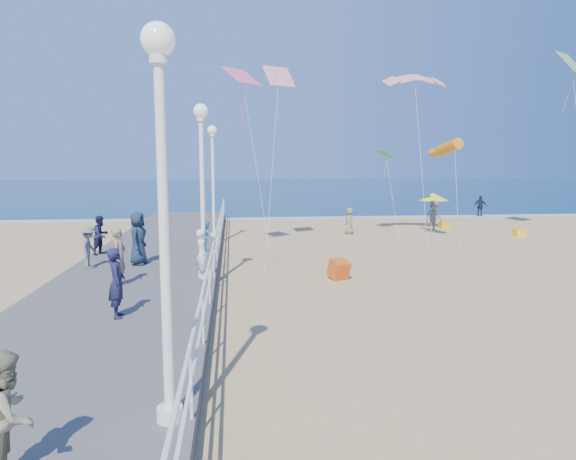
{
  "coord_description": "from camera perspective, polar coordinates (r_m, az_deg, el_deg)",
  "views": [
    {
      "loc": [
        -4.44,
        -15.87,
        3.95
      ],
      "look_at": [
        -2.5,
        2.0,
        1.6
      ],
      "focal_mm": 32.0,
      "sensor_mm": 36.0,
      "label": 1
    }
  ],
  "objects": [
    {
      "name": "spectator_6",
      "position": [
        15.68,
        -18.22,
        -2.82
      ],
      "size": [
        0.49,
        0.68,
        1.71
      ],
      "primitive_type": "imported",
      "rotation": [
        0.0,
        0.0,
        1.43
      ],
      "color": "#82705A",
      "rests_on": "boardwalk"
    },
    {
      "name": "lamp_post_mid",
      "position": [
        15.9,
        -9.53,
        6.3
      ],
      "size": [
        0.44,
        0.44,
        5.32
      ],
      "color": "white",
      "rests_on": "boardwalk"
    },
    {
      "name": "spectator_2",
      "position": [
        18.65,
        -21.24,
        -1.8
      ],
      "size": [
        0.56,
        0.94,
        1.43
      ],
      "primitive_type": "imported",
      "rotation": [
        0.0,
        0.0,
        1.54
      ],
      "color": "slate",
      "rests_on": "boardwalk"
    },
    {
      "name": "beach_chair_right",
      "position": [
        32.79,
        16.99,
        0.56
      ],
      "size": [
        0.55,
        0.55,
        0.4
      ],
      "primitive_type": "cube",
      "color": "orange",
      "rests_on": "ground"
    },
    {
      "name": "kite_windsock",
      "position": [
        26.41,
        17.45,
        8.76
      ],
      "size": [
        1.02,
        2.73,
        1.09
      ],
      "primitive_type": "cylinder",
      "rotation": [
        1.36,
        0.0,
        0.17
      ],
      "color": "orange"
    },
    {
      "name": "boardwalk",
      "position": [
        16.59,
        -16.75,
        -5.94
      ],
      "size": [
        5.0,
        44.0,
        0.4
      ],
      "primitive_type": "cube",
      "color": "#635E59",
      "rests_on": "ground"
    },
    {
      "name": "beach_umbrella",
      "position": [
        32.58,
        15.8,
        3.58
      ],
      "size": [
        1.9,
        1.9,
        2.14
      ],
      "color": "white",
      "rests_on": "ground"
    },
    {
      "name": "beach_walker_a",
      "position": [
        30.52,
        15.89,
        1.46
      ],
      "size": [
        1.35,
        1.05,
        1.83
      ],
      "primitive_type": "imported",
      "rotation": [
        0.0,
        0.0,
        0.36
      ],
      "color": "#5E5D62",
      "rests_on": "ground"
    },
    {
      "name": "railing",
      "position": [
        16.11,
        -8.28,
        -2.28
      ],
      "size": [
        0.05,
        42.0,
        0.55
      ],
      "color": "white",
      "rests_on": "boardwalk"
    },
    {
      "name": "lamp_post_near",
      "position": [
        6.93,
        -13.76,
        4.84
      ],
      "size": [
        0.44,
        0.44,
        5.32
      ],
      "color": "white",
      "rests_on": "boardwalk"
    },
    {
      "name": "ocean",
      "position": [
        81.09,
        -3.07,
        4.66
      ],
      "size": [
        160.0,
        90.0,
        0.05
      ],
      "primitive_type": "cube",
      "color": "#0C2B4A",
      "rests_on": "ground"
    },
    {
      "name": "lamp_post_far",
      "position": [
        24.89,
        -8.35,
        6.71
      ],
      "size": [
        0.44,
        0.44,
        5.32
      ],
      "color": "white",
      "rests_on": "boardwalk"
    },
    {
      "name": "beach_walker_b",
      "position": [
        40.57,
        20.59,
        2.5
      ],
      "size": [
        0.94,
        0.89,
        1.56
      ],
      "primitive_type": "imported",
      "rotation": [
        0.0,
        0.0,
        2.43
      ],
      "color": "#172133",
      "rests_on": "ground"
    },
    {
      "name": "kite_parafoil",
      "position": [
        26.82,
        13.95,
        16.13
      ],
      "size": [
        3.08,
        0.94,
        0.65
      ],
      "primitive_type": null,
      "rotation": [
        0.44,
        0.0,
        0.0
      ],
      "color": "red"
    },
    {
      "name": "beach_chair_left",
      "position": [
        30.58,
        24.29,
        -0.26
      ],
      "size": [
        0.55,
        0.55,
        0.4
      ],
      "primitive_type": "cube",
      "color": "yellow",
      "rests_on": "ground"
    },
    {
      "name": "kite_diamond_multi",
      "position": [
        31.95,
        28.95,
        15.93
      ],
      "size": [
        1.91,
        1.77,
        1.21
      ],
      "primitive_type": "cube",
      "rotation": [
        0.85,
        0.0,
        0.6
      ],
      "color": "blue"
    },
    {
      "name": "kite_diamond_redwhite",
      "position": [
        23.62,
        -1.03,
        16.71
      ],
      "size": [
        1.47,
        1.23,
        0.97
      ],
      "primitive_type": "cube",
      "rotation": [
        0.87,
        0.0,
        0.39
      ],
      "color": "red"
    },
    {
      "name": "kite_diamond_pink",
      "position": [
        21.84,
        -5.17,
        16.66
      ],
      "size": [
        1.68,
        1.66,
        0.76
      ],
      "primitive_type": "cube",
      "rotation": [
        0.61,
        0.0,
        0.74
      ],
      "color": "#EC5786"
    },
    {
      "name": "box_kite",
      "position": [
        17.6,
        5.68,
        -4.56
      ],
      "size": [
        0.78,
        0.87,
        0.74
      ],
      "primitive_type": "cube",
      "rotation": [
        0.31,
        0.0,
        0.4
      ],
      "color": "red",
      "rests_on": "ground"
    },
    {
      "name": "surf_line",
      "position": [
        36.85,
        0.75,
        1.34
      ],
      "size": [
        160.0,
        1.2,
        0.04
      ],
      "primitive_type": "cube",
      "color": "silver",
      "rests_on": "ground"
    },
    {
      "name": "spectator_1",
      "position": [
        6.83,
        -28.57,
        -17.68
      ],
      "size": [
        0.64,
        0.78,
        1.51
      ],
      "primitive_type": "imported",
      "rotation": [
        0.0,
        0.0,
        1.66
      ],
      "color": "gray",
      "rests_on": "boardwalk"
    },
    {
      "name": "beach_walker_c",
      "position": [
        28.8,
        6.84,
        1.01
      ],
      "size": [
        0.62,
        0.81,
        1.49
      ],
      "primitive_type": "imported",
      "rotation": [
        0.0,
        0.0,
        -1.35
      ],
      "color": "#7B7B55",
      "rests_on": "ground"
    },
    {
      "name": "woman_holding_toddler",
      "position": [
        16.07,
        -9.53,
        -2.63
      ],
      "size": [
        0.49,
        0.63,
        1.53
      ],
      "primitive_type": "imported",
      "rotation": [
        0.0,
        0.0,
        1.81
      ],
      "color": "white",
      "rests_on": "boardwalk"
    },
    {
      "name": "spectator_7",
      "position": [
        21.28,
        -20.06,
        -0.54
      ],
      "size": [
        0.86,
        0.92,
        1.52
      ],
      "primitive_type": "imported",
      "rotation": [
        0.0,
        0.0,
        1.08
      ],
      "color": "#191D37",
      "rests_on": "boardwalk"
    },
    {
      "name": "toddler_held",
      "position": [
        16.13,
        -9.01,
        -0.67
      ],
      "size": [
        0.43,
        0.5,
        0.9
      ],
      "primitive_type": "imported",
      "rotation": [
        0.0,
        0.0,
        1.81
      ],
      "color": "#327EBE",
      "rests_on": "boardwalk"
    },
    {
      "name": "spectator_0",
      "position": [
        12.5,
        -18.5,
        -5.58
      ],
      "size": [
        0.5,
        0.66,
        1.63
      ],
      "primitive_type": "imported",
      "rotation": [
        0.0,
        0.0,
        1.77
      ],
      "color": "#191A38",
      "rests_on": "boardwalk"
    },
    {
      "name": "ground",
      "position": [
        16.95,
        9.23,
        -6.13
      ],
      "size": [
        160.0,
        160.0,
        0.0
      ],
      "primitive_type": "plane",
      "color": "tan",
      "rests_on": "ground"
    },
    {
      "name": "spectator_4",
      "position": [
        18.7,
        -16.34,
        -0.91
      ],
      "size": [
        0.71,
        0.98,
        1.86
      ],
      "primitive_type": "imported",
      "rotation": [
        0.0,
        0.0,
        1.43
      ],
      "color": "#192638",
      "rests_on": "boardwalk"
    },
    {
      "name": "kite_diamond_green",
      "position": [
        28.79,
        10.77,
        8.3
      ],
      "size": [
        1.1,
        1.18,
        0.48
      ],
      "primitive_type": "cube",
      "rotation": [
        0.46,
        0.0,
        1.74
      ],
      "color": "#28BB62"
    }
  ]
}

